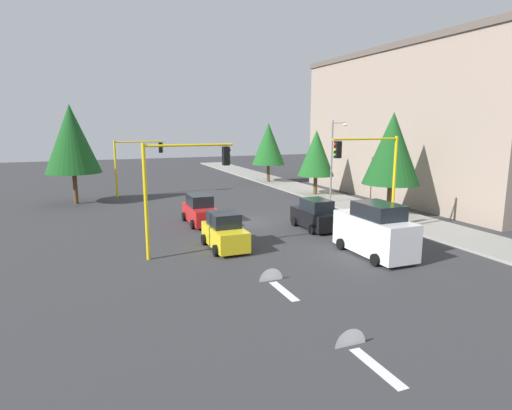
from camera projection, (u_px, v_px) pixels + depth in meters
ground_plane at (246, 222)px, 29.71m from camera, size 120.00×120.00×0.00m
sidewalk_kerb at (337, 200)px, 38.10m from camera, size 80.00×4.00×0.15m
lane_arrow_near at (276, 284)px, 18.11m from camera, size 2.40×1.10×1.10m
lane_arrow_mid at (360, 354)px, 12.64m from camera, size 2.40×1.10×1.10m
apartment_block at (421, 125)px, 38.84m from camera, size 25.34×9.30×13.24m
traffic_signal_near_right at (181, 177)px, 21.38m from camera, size 0.36×4.59×5.80m
traffic_signal_far_right at (136, 157)px, 39.72m from camera, size 0.36×4.59×5.24m
traffic_signal_near_left at (371, 166)px, 25.57m from camera, size 0.36×4.59×5.98m
street_lamp_curbside at (334, 153)px, 35.57m from camera, size 2.15×0.28×7.00m
tree_roadside_far at (268, 144)px, 48.77m from camera, size 3.76×3.76×6.85m
tree_roadside_near at (392, 149)px, 30.82m from camera, size 4.13×4.13×7.55m
tree_roadside_mid at (316, 153)px, 39.92m from camera, size 3.39×3.39×6.17m
tree_opposite_side at (71, 139)px, 35.60m from camera, size 4.54×4.54×8.32m
delivery_van_white at (375, 231)px, 21.96m from camera, size 4.80×2.22×2.77m
car_red at (200, 211)px, 29.13m from camera, size 4.14×1.94×1.98m
car_black at (315, 215)px, 27.60m from camera, size 3.85×1.95×1.98m
car_yellow at (225, 232)px, 23.27m from camera, size 3.70×1.95×1.98m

